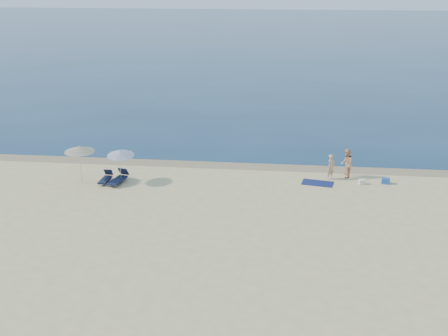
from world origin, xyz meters
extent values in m
cube|color=#0B2645|center=(0.00, 100.00, 0.00)|extent=(240.00, 160.00, 0.01)
cube|color=#847254|center=(0.00, 19.40, 0.00)|extent=(240.00, 1.60, 0.00)
imported|color=tan|center=(3.85, 17.52, 0.79)|extent=(0.67, 0.68, 1.59)
imported|color=tan|center=(4.83, 17.97, 0.91)|extent=(0.78, 0.95, 1.83)
cube|color=#0E1747|center=(3.02, 16.66, 0.02)|extent=(2.04, 1.38, 0.03)
cube|color=silver|center=(5.70, 16.82, 0.15)|extent=(0.40, 0.36, 0.29)
cube|color=#1C4898|center=(7.15, 17.11, 0.17)|extent=(0.55, 0.43, 0.35)
cylinder|color=silver|center=(-8.90, 15.32, 0.91)|extent=(0.08, 0.28, 1.91)
cone|color=white|center=(-8.90, 15.56, 1.85)|extent=(1.90, 1.92, 0.50)
sphere|color=silver|center=(-8.90, 15.56, 2.02)|extent=(0.05, 0.05, 0.05)
cylinder|color=silver|center=(-11.32, 15.15, 1.05)|extent=(0.07, 0.13, 2.20)
cone|color=#EFE4C4|center=(-11.32, 15.23, 2.15)|extent=(2.20, 2.21, 0.42)
sphere|color=silver|center=(-11.32, 15.23, 2.34)|extent=(0.06, 0.06, 0.06)
cube|color=black|center=(-9.90, 15.29, 0.20)|extent=(0.53, 1.37, 0.09)
cube|color=black|center=(-9.88, 15.97, 0.45)|extent=(0.51, 0.34, 0.44)
cylinder|color=#A5A5AD|center=(-9.70, 15.29, 0.10)|extent=(0.03, 0.03, 0.20)
cube|color=#141B39|center=(-9.09, 15.22, 0.23)|extent=(0.91, 1.68, 0.11)
cube|color=#141B39|center=(-8.92, 16.00, 0.53)|extent=(0.65, 0.50, 0.51)
cylinder|color=#A5A5AD|center=(-8.86, 15.17, 0.12)|extent=(0.03, 0.03, 0.23)
camera|label=1|loc=(0.91, -15.77, 12.26)|focal=45.00mm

